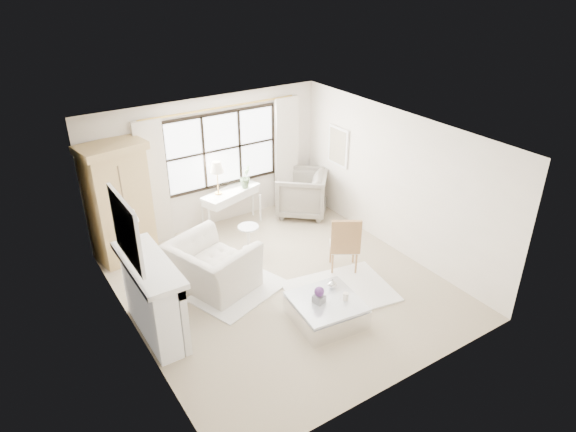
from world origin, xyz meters
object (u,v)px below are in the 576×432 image
armoire (119,202)px  club_armchair (213,266)px  console_table (232,208)px  coffee_table (326,311)px

armoire → club_armchair: size_ratio=1.69×
console_table → club_armchair: club_armchair is taller
console_table → coffee_table: (-0.24, -3.60, -0.22)m
console_table → club_armchair: bearing=-143.7°
club_armchair → console_table: bearing=-53.9°
armoire → console_table: size_ratio=1.63×
coffee_table → console_table: bearing=92.5°
armoire → club_armchair: (0.93, -1.80, -0.71)m
armoire → console_table: armoire is taller
console_table → armoire: bearing=162.8°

